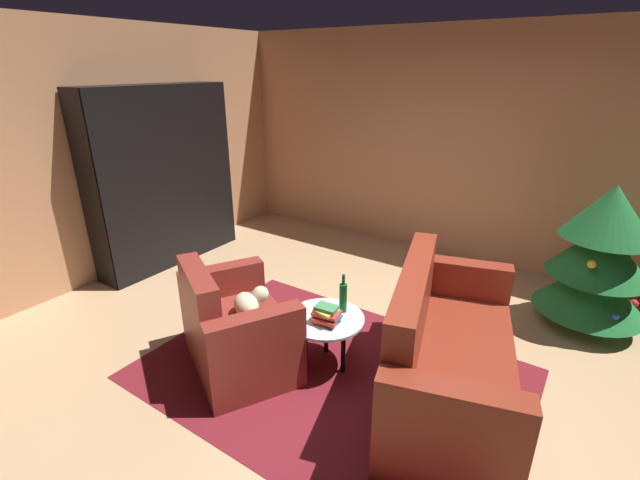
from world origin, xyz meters
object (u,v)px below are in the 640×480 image
object	(u,v)px
bookshelf_unit	(170,175)
coffee_table	(325,323)
couch_red	(445,356)
bottle_on_table	(343,297)
decorated_tree	(600,256)
armchair_red	(235,330)
book_stack_on_table	(327,315)

from	to	relation	value
bookshelf_unit	coffee_table	distance (m)	2.86
couch_red	coffee_table	bearing A→B (deg)	-167.88
bottle_on_table	decorated_tree	xyz separation A→B (m)	(1.60, 1.67, 0.12)
coffee_table	decorated_tree	distance (m)	2.49
armchair_red	bottle_on_table	xyz separation A→B (m)	(0.65, 0.53, 0.25)
armchair_red	bottle_on_table	distance (m)	0.88
bottle_on_table	decorated_tree	world-z (taller)	decorated_tree
book_stack_on_table	bookshelf_unit	bearing A→B (deg)	163.01
coffee_table	decorated_tree	xyz separation A→B (m)	(1.66, 1.82, 0.30)
book_stack_on_table	decorated_tree	world-z (taller)	decorated_tree
couch_red	coffee_table	xyz separation A→B (m)	(-0.89, -0.19, 0.06)
armchair_red	bookshelf_unit	bearing A→B (deg)	150.96
couch_red	bottle_on_table	xyz separation A→B (m)	(-0.82, -0.04, 0.24)
couch_red	coffee_table	world-z (taller)	couch_red
decorated_tree	bottle_on_table	bearing A→B (deg)	-133.73
bookshelf_unit	couch_red	world-z (taller)	bookshelf_unit
bookshelf_unit	bottle_on_table	xyz separation A→B (m)	(2.73, -0.62, -0.48)
bookshelf_unit	couch_red	distance (m)	3.67
couch_red	book_stack_on_table	distance (m)	0.89
bookshelf_unit	decorated_tree	bearing A→B (deg)	13.62
armchair_red	coffee_table	distance (m)	0.70
couch_red	decorated_tree	size ratio (longest dim) A/B	1.44
decorated_tree	book_stack_on_table	bearing A→B (deg)	-130.68
book_stack_on_table	bottle_on_table	bearing A→B (deg)	85.39
armchair_red	couch_red	distance (m)	1.58
couch_red	coffee_table	distance (m)	0.91
bookshelf_unit	decorated_tree	size ratio (longest dim) A/B	1.54
couch_red	decorated_tree	bearing A→B (deg)	64.55
coffee_table	book_stack_on_table	world-z (taller)	book_stack_on_table
coffee_table	book_stack_on_table	distance (m)	0.14
armchair_red	book_stack_on_table	world-z (taller)	armchair_red
armchair_red	bottle_on_table	size ratio (longest dim) A/B	3.81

